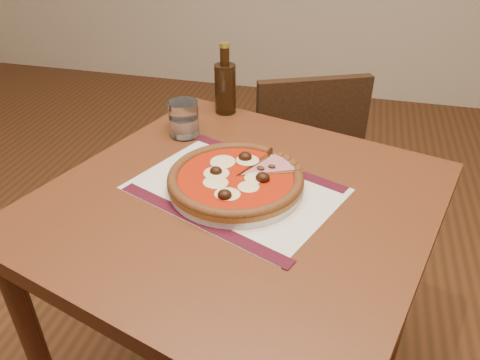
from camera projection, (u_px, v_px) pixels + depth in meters
The scene contains 8 objects.
table at pixel (238, 233), 1.07m from camera, with size 0.99×0.99×0.75m.
chair_far at pixel (300, 158), 1.74m from camera, with size 0.50×0.50×0.80m.
placemat at pixel (236, 189), 1.04m from camera, with size 0.43×0.31×0.00m, color beige.
plate at pixel (236, 185), 1.04m from camera, with size 0.29×0.29×0.02m, color white.
pizza at pixel (235, 178), 1.02m from camera, with size 0.30×0.30×0.04m.
ham_slice at pixel (275, 167), 1.07m from camera, with size 0.13×0.13×0.02m.
water_glass at pixel (184, 119), 1.24m from camera, with size 0.08×0.08×0.10m, color white.
bottle at pixel (225, 86), 1.35m from camera, with size 0.06×0.06×0.21m.
Camera 1 is at (0.74, -0.31, 1.33)m, focal length 35.00 mm.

